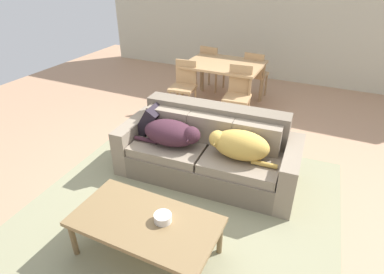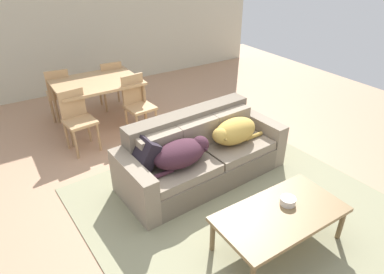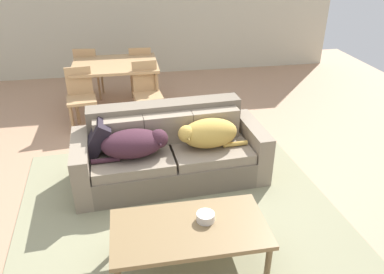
{
  "view_description": "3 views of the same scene",
  "coord_description": "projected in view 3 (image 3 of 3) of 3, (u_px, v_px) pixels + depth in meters",
  "views": [
    {
      "loc": [
        1.35,
        -2.9,
        2.36
      ],
      "look_at": [
        -0.02,
        -0.0,
        0.52
      ],
      "focal_mm": 29.56,
      "sensor_mm": 36.0,
      "label": 1
    },
    {
      "loc": [
        -1.86,
        -2.85,
        2.6
      ],
      "look_at": [
        -0.03,
        0.01,
        0.67
      ],
      "focal_mm": 31.46,
      "sensor_mm": 36.0,
      "label": 2
    },
    {
      "loc": [
        -0.24,
        -3.58,
        2.47
      ],
      "look_at": [
        0.37,
        -0.12,
        0.6
      ],
      "focal_mm": 35.07,
      "sensor_mm": 36.0,
      "label": 3
    }
  ],
  "objects": [
    {
      "name": "bowl_on_coffee_table",
      "position": [
        206.0,
        217.0,
        3.07
      ],
      "size": [
        0.15,
        0.15,
        0.07
      ],
      "primitive_type": "cylinder",
      "color": "silver",
      "rests_on": "coffee_table"
    },
    {
      "name": "dining_chair_far_left",
      "position": [
        88.0,
        71.0,
        6.31
      ],
      "size": [
        0.44,
        0.44,
        0.89
      ],
      "rotation": [
        0.0,
        0.0,
        3.03
      ],
      "color": "tan",
      "rests_on": "ground"
    },
    {
      "name": "dining_chair_near_right",
      "position": [
        147.0,
        90.0,
        5.5
      ],
      "size": [
        0.44,
        0.44,
        0.91
      ],
      "rotation": [
        0.0,
        0.0,
        0.1
      ],
      "color": "tan",
      "rests_on": "ground"
    },
    {
      "name": "coffee_table",
      "position": [
        189.0,
        231.0,
        3.04
      ],
      "size": [
        1.27,
        0.67,
        0.41
      ],
      "color": "olive",
      "rests_on": "ground"
    },
    {
      "name": "back_partition",
      "position": [
        135.0,
        4.0,
        7.15
      ],
      "size": [
        8.0,
        0.12,
        2.7
      ],
      "primitive_type": "cube",
      "color": "beige",
      "rests_on": "ground"
    },
    {
      "name": "dining_chair_near_left",
      "position": [
        81.0,
        95.0,
        5.32
      ],
      "size": [
        0.44,
        0.44,
        0.88
      ],
      "rotation": [
        0.0,
        0.0,
        0.12
      ],
      "color": "tan",
      "rests_on": "ground"
    },
    {
      "name": "ground_plane",
      "position": [
        158.0,
        181.0,
        4.31
      ],
      "size": [
        10.0,
        10.0,
        0.0
      ],
      "primitive_type": "plane",
      "color": "tan"
    },
    {
      "name": "area_rug",
      "position": [
        180.0,
        214.0,
        3.78
      ],
      "size": [
        3.35,
        3.21,
        0.01
      ],
      "primitive_type": "cube",
      "rotation": [
        0.0,
        0.0,
        0.06
      ],
      "color": "gray",
      "rests_on": "ground"
    },
    {
      "name": "dining_chair_far_right",
      "position": [
        141.0,
        68.0,
        6.41
      ],
      "size": [
        0.43,
        0.43,
        0.88
      ],
      "rotation": [
        0.0,
        0.0,
        3.07
      ],
      "color": "tan",
      "rests_on": "ground"
    },
    {
      "name": "throw_pillow_by_left_arm",
      "position": [
        97.0,
        136.0,
        4.02
      ],
      "size": [
        0.33,
        0.39,
        0.4
      ],
      "primitive_type": "cube",
      "rotation": [
        0.0,
        0.54,
        0.04
      ],
      "color": "black",
      "rests_on": "couch"
    },
    {
      "name": "dining_table",
      "position": [
        115.0,
        68.0,
        5.79
      ],
      "size": [
        1.29,
        1.0,
        0.77
      ],
      "color": "tan",
      "rests_on": "ground"
    },
    {
      "name": "dog_on_right_cushion",
      "position": [
        208.0,
        133.0,
        4.08
      ],
      "size": [
        0.78,
        0.38,
        0.33
      ],
      "rotation": [
        0.0,
        0.0,
        0.06
      ],
      "color": "gold",
      "rests_on": "couch"
    },
    {
      "name": "dog_on_left_cushion",
      "position": [
        135.0,
        143.0,
        3.92
      ],
      "size": [
        0.81,
        0.43,
        0.29
      ],
      "rotation": [
        0.0,
        0.0,
        0.06
      ],
      "color": "#3F202B",
      "rests_on": "couch"
    },
    {
      "name": "couch",
      "position": [
        170.0,
        152.0,
        4.26
      ],
      "size": [
        2.16,
        0.98,
        0.82
      ],
      "rotation": [
        0.0,
        0.0,
        0.06
      ],
      "color": "#706353",
      "rests_on": "ground"
    }
  ]
}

